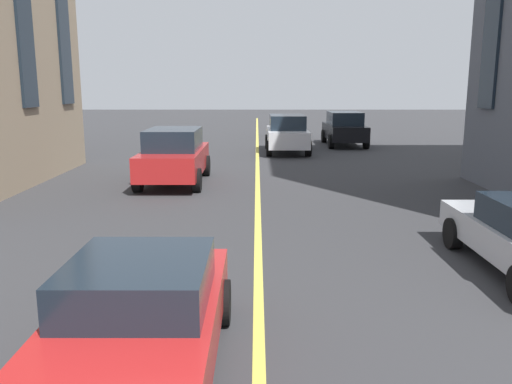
{
  "coord_description": "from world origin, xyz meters",
  "views": [
    {
      "loc": [
        4.94,
        0.03,
        3.32
      ],
      "look_at": [
        14.8,
        0.04,
        1.32
      ],
      "focal_mm": 36.95,
      "sensor_mm": 36.0,
      "label": 1
    }
  ],
  "objects": [
    {
      "name": "lane_centre_line",
      "position": [
        20.0,
        0.0,
        0.0
      ],
      "size": [
        80.0,
        0.16,
        0.01
      ],
      "color": "#D8C64C",
      "rests_on": "ground_plane"
    },
    {
      "name": "car_white_trailing",
      "position": [
        31.49,
        -1.5,
        0.97
      ],
      "size": [
        4.7,
        2.14,
        1.88
      ],
      "color": "silver",
      "rests_on": "ground_plane"
    },
    {
      "name": "car_red_oncoming",
      "position": [
        10.5,
        1.38,
        0.7
      ],
      "size": [
        4.4,
        1.95,
        1.37
      ],
      "color": "#B21E1E",
      "rests_on": "ground_plane"
    },
    {
      "name": "car_red_mid",
      "position": [
        22.89,
        2.87,
        0.97
      ],
      "size": [
        4.7,
        2.14,
        1.88
      ],
      "color": "#B21E1E",
      "rests_on": "ground_plane"
    },
    {
      "name": "car_black_near",
      "position": [
        34.65,
        -4.9,
        0.97
      ],
      "size": [
        4.7,
        2.14,
        1.88
      ],
      "color": "black",
      "rests_on": "ground_plane"
    },
    {
      "name": "car_grey_far",
      "position": [
        40.04,
        -2.21,
        0.7
      ],
      "size": [
        4.4,
        1.95,
        1.37
      ],
      "color": "slate",
      "rests_on": "ground_plane"
    }
  ]
}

